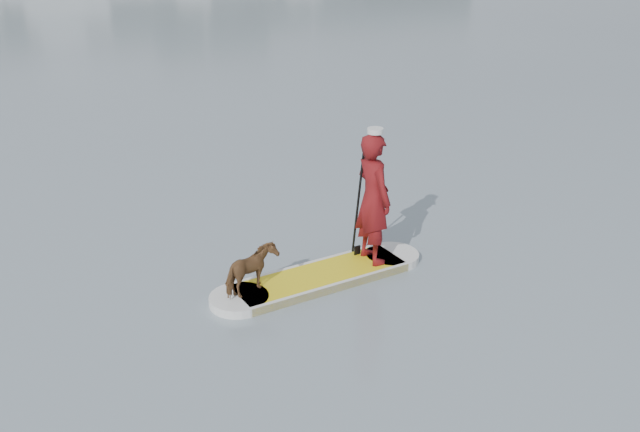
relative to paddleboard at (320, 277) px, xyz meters
name	(u,v)px	position (x,y,z in m)	size (l,w,h in m)	color
ground	(192,200)	(-0.71, 3.77, -0.06)	(140.00, 140.00, 0.00)	slate
paddleboard	(320,277)	(0.00, 0.00, 0.00)	(3.29, 0.98, 0.12)	yellow
paddler	(373,198)	(0.87, 0.06, 1.02)	(0.70, 0.46, 1.91)	maroon
white_cap	(375,131)	(0.87, 0.06, 2.01)	(0.22, 0.22, 0.07)	silver
dog	(251,271)	(-1.05, -0.08, 0.39)	(0.35, 0.77, 0.65)	brown
paddle	(358,212)	(0.76, 0.29, 0.74)	(0.10, 0.30, 2.00)	black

